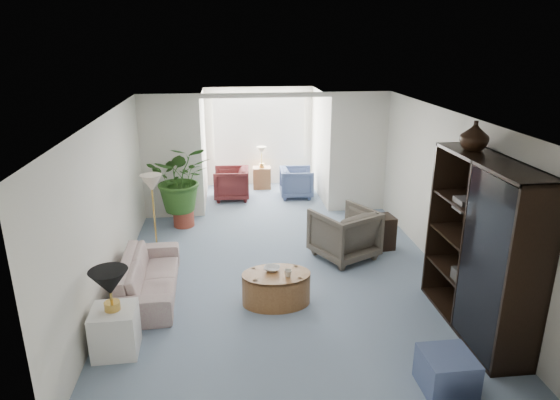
{
  "coord_description": "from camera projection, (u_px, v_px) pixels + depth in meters",
  "views": [
    {
      "loc": [
        -0.81,
        -6.6,
        3.54
      ],
      "look_at": [
        0.0,
        0.6,
        1.1
      ],
      "focal_mm": 31.29,
      "sensor_mm": 36.0,
      "label": 1
    }
  ],
  "objects": [
    {
      "name": "floor",
      "position": [
        284.0,
        281.0,
        7.43
      ],
      "size": [
        6.0,
        6.0,
        0.0
      ],
      "primitive_type": "plane",
      "color": "#8198AA",
      "rests_on": "ground"
    },
    {
      "name": "sunroom_floor",
      "position": [
        263.0,
        197.0,
        11.29
      ],
      "size": [
        2.6,
        2.6,
        0.0
      ],
      "primitive_type": "plane",
      "color": "#8198AA",
      "rests_on": "ground"
    },
    {
      "name": "back_pier_left",
      "position": [
        171.0,
        158.0,
        9.65
      ],
      "size": [
        1.2,
        0.12,
        2.5
      ],
      "primitive_type": "cube",
      "color": "white",
      "rests_on": "ground"
    },
    {
      "name": "back_pier_right",
      "position": [
        358.0,
        153.0,
        10.06
      ],
      "size": [
        1.2,
        0.12,
        2.5
      ],
      "primitive_type": "cube",
      "color": "white",
      "rests_on": "ground"
    },
    {
      "name": "back_header",
      "position": [
        266.0,
        95.0,
        9.47
      ],
      "size": [
        2.6,
        0.12,
        0.1
      ],
      "primitive_type": "cube",
      "color": "white",
      "rests_on": "back_pier_left"
    },
    {
      "name": "window_pane",
      "position": [
        259.0,
        129.0,
        11.86
      ],
      "size": [
        2.2,
        0.02,
        1.5
      ],
      "primitive_type": "cube",
      "color": "white"
    },
    {
      "name": "window_blinds",
      "position": [
        259.0,
        129.0,
        11.83
      ],
      "size": [
        2.2,
        0.02,
        1.5
      ],
      "primitive_type": "cube",
      "color": "white"
    },
    {
      "name": "framed_picture",
      "position": [
        454.0,
        170.0,
        7.05
      ],
      "size": [
        0.04,
        0.5,
        0.4
      ],
      "primitive_type": "cube",
      "color": "beige"
    },
    {
      "name": "sofa",
      "position": [
        149.0,
        276.0,
        6.98
      ],
      "size": [
        0.81,
        1.93,
        0.56
      ],
      "primitive_type": "imported",
      "rotation": [
        0.0,
        0.0,
        1.61
      ],
      "color": "#BEB5A0",
      "rests_on": "ground"
    },
    {
      "name": "end_table",
      "position": [
        115.0,
        331.0,
        5.68
      ],
      "size": [
        0.52,
        0.52,
        0.56
      ],
      "primitive_type": "cube",
      "rotation": [
        0.0,
        0.0,
        0.03
      ],
      "color": "white",
      "rests_on": "ground"
    },
    {
      "name": "table_lamp",
      "position": [
        109.0,
        282.0,
        5.48
      ],
      "size": [
        0.44,
        0.44,
        0.3
      ],
      "primitive_type": "cone",
      "color": "black",
      "rests_on": "end_table"
    },
    {
      "name": "floor_lamp",
      "position": [
        151.0,
        183.0,
        8.0
      ],
      "size": [
        0.36,
        0.36,
        0.28
      ],
      "primitive_type": "cone",
      "color": "beige",
      "rests_on": "ground"
    },
    {
      "name": "coffee_table",
      "position": [
        276.0,
        288.0,
        6.75
      ],
      "size": [
        1.19,
        1.19,
        0.45
      ],
      "primitive_type": "cylinder",
      "rotation": [
        0.0,
        0.0,
        -0.3
      ],
      "color": "#956136",
      "rests_on": "ground"
    },
    {
      "name": "coffee_bowl",
      "position": [
        272.0,
        269.0,
        6.76
      ],
      "size": [
        0.27,
        0.27,
        0.05
      ],
      "primitive_type": "imported",
      "rotation": [
        0.0,
        0.0,
        -0.3
      ],
      "color": "silver",
      "rests_on": "coffee_table"
    },
    {
      "name": "coffee_cup",
      "position": [
        288.0,
        273.0,
        6.59
      ],
      "size": [
        0.13,
        0.13,
        0.09
      ],
      "primitive_type": "imported",
      "rotation": [
        0.0,
        0.0,
        -0.3
      ],
      "color": "beige",
      "rests_on": "coffee_table"
    },
    {
      "name": "wingback_chair",
      "position": [
        344.0,
        233.0,
        8.11
      ],
      "size": [
        1.23,
        1.25,
        0.85
      ],
      "primitive_type": "imported",
      "rotation": [
        0.0,
        0.0,
        3.62
      ],
      "color": "#595046",
      "rests_on": "ground"
    },
    {
      "name": "side_table_dark",
      "position": [
        379.0,
        232.0,
        8.51
      ],
      "size": [
        0.53,
        0.45,
        0.58
      ],
      "primitive_type": "cube",
      "rotation": [
        0.0,
        0.0,
        0.13
      ],
      "color": "black",
      "rests_on": "ground"
    },
    {
      "name": "entertainment_cabinet",
      "position": [
        481.0,
        248.0,
        5.92
      ],
      "size": [
        0.53,
        1.98,
        2.2
      ],
      "primitive_type": "cube",
      "color": "black",
      "rests_on": "ground"
    },
    {
      "name": "cabinet_urn",
      "position": [
        475.0,
        136.0,
        5.98
      ],
      "size": [
        0.35,
        0.35,
        0.36
      ],
      "primitive_type": "imported",
      "color": "black",
      "rests_on": "entertainment_cabinet"
    },
    {
      "name": "ottoman",
      "position": [
        447.0,
        372.0,
        5.09
      ],
      "size": [
        0.53,
        0.53,
        0.41
      ],
      "primitive_type": "cube",
      "rotation": [
        0.0,
        0.0,
        0.01
      ],
      "color": "slate",
      "rests_on": "ground"
    },
    {
      "name": "plant_pot",
      "position": [
        184.0,
        218.0,
        9.54
      ],
      "size": [
        0.4,
        0.4,
        0.32
      ],
      "primitive_type": "cylinder",
      "color": "#973C2C",
      "rests_on": "ground"
    },
    {
      "name": "house_plant",
      "position": [
        181.0,
        178.0,
        9.28
      ],
      "size": [
        1.18,
        1.02,
        1.31
      ],
      "primitive_type": "imported",
      "color": "#2D591E",
      "rests_on": "plant_pot"
    },
    {
      "name": "sunroom_chair_blue",
      "position": [
        297.0,
        182.0,
        11.24
      ],
      "size": [
        0.78,
        0.76,
        0.68
      ],
      "primitive_type": "imported",
      "rotation": [
        0.0,
        0.0,
        1.52
      ],
      "color": "slate",
      "rests_on": "ground"
    },
    {
      "name": "sunroom_chair_maroon",
      "position": [
        231.0,
        184.0,
        11.07
      ],
      "size": [
        0.83,
        0.81,
        0.72
      ],
      "primitive_type": "imported",
      "rotation": [
        0.0,
        0.0,
        -1.62
      ],
      "color": "#5B211F",
      "rests_on": "ground"
    },
    {
      "name": "sunroom_table",
      "position": [
        262.0,
        178.0,
        11.89
      ],
      "size": [
        0.44,
        0.35,
        0.52
      ],
      "primitive_type": "cube",
      "rotation": [
        0.0,
        0.0,
        -0.05
      ],
      "color": "#956136",
      "rests_on": "ground"
    },
    {
      "name": "shelf_clutter",
      "position": [
        481.0,
        252.0,
        5.83
      ],
      "size": [
        0.3,
        1.07,
        1.06
      ],
      "color": "black",
      "rests_on": "entertainment_cabinet"
    }
  ]
}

